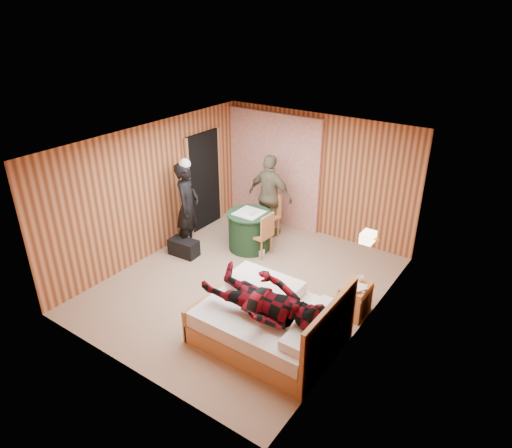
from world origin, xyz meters
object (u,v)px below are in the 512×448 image
Objects in this scene: bed at (270,322)px; round_table at (249,230)px; duffel_bag at (184,248)px; woman_standing at (188,207)px; chair_near at (263,232)px; man_on_bed at (263,292)px; wall_lamp at (368,237)px; man_at_table at (270,196)px; nightstand at (355,299)px; chair_far at (270,212)px.

round_table is at bearing 131.83° from bed.
woman_standing is at bearing 106.13° from duffel_bag.
chair_near is 0.49× the size of man_on_bed.
wall_lamp reaches higher than round_table.
round_table is 0.99× the size of chair_near.
bed is 2.42m from chair_near.
duffel_bag is 0.32× the size of woman_standing.
man_at_table is 3.50m from man_on_bed.
nightstand is 0.61× the size of chair_near.
duffel_bag is 0.79m from woman_standing.
round_table is 2.96m from man_on_bed.
man_on_bed is (2.71, -1.31, 0.78)m from duffel_bag.
chair_near is 1.52m from woman_standing.
chair_near reaches higher than round_table.
bed is at bearing -43.77° from chair_far.
round_table is at bearing -78.78° from chair_far.
duffel_bag is (-2.69, 1.09, -0.14)m from bed.
round_table is at bearing -79.56° from woman_standing.
bed is (-0.79, -1.38, -1.00)m from wall_lamp.
chair_far reaches higher than chair_near.
bed is 2.72m from round_table.
bed reaches higher than chair_far.
round_table is 0.87m from man_at_table.
bed is at bearing 38.60° from chair_near.
man_at_table is at bearing -58.46° from woman_standing.
chair_near is at bearing -52.13° from chair_far.
man_at_table is at bearing 126.29° from chair_far.
bed is 1.13× the size of man_at_table.
woman_standing is (-3.55, 0.14, 0.61)m from nightstand.
wall_lamp is at bearing -14.51° from chair_far.
duffel_bag is (-0.89, -1.63, -0.38)m from chair_far.
wall_lamp is 2.98m from man_at_table.
woman_standing reaches higher than chair_far.
man_on_bed is at bearing -29.78° from duffel_bag.
nightstand is 0.95× the size of duffel_bag.
round_table is 0.70m from chair_far.
round_table is at bearing 90.73° from man_at_table.
nightstand is at bearing 63.63° from man_on_bed.
duffel_bag is at bearing -175.15° from wall_lamp.
wall_lamp is 2.43m from chair_near.
round_table is 0.49× the size of man_on_bed.
chair_far reaches higher than duffel_bag.
chair_far is (-2.55, 1.47, 0.27)m from nightstand.
bed reaches higher than chair_near.
man_at_table is (-0.38, 0.82, 0.35)m from chair_near.
nightstand is 2.95m from chair_far.
duffel_bag is at bearing -53.68° from chair_near.
round_table is 1.31m from duffel_bag.
man_on_bed reaches higher than duffel_bag.
woman_standing is at bearing 150.28° from man_on_bed.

